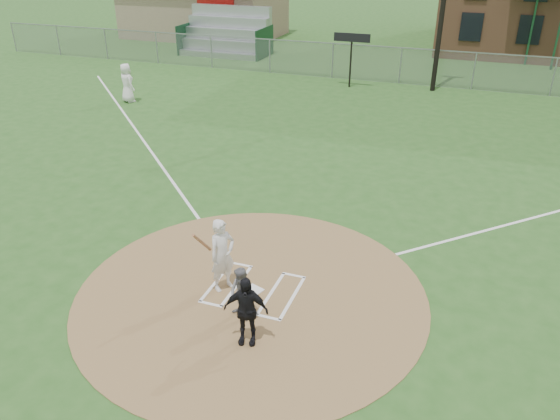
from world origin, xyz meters
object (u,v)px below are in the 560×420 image
(home_plate, at_px, (253,291))
(ondeck_player, at_px, (127,83))
(umpire, at_px, (246,310))
(catcher, at_px, (242,294))
(batter_at_plate, at_px, (222,255))

(home_plate, bearing_deg, ondeck_player, 133.20)
(home_plate, height_order, ondeck_player, ondeck_player)
(umpire, height_order, ondeck_player, ondeck_player)
(home_plate, height_order, catcher, catcher)
(ondeck_player, bearing_deg, umpire, 158.82)
(catcher, distance_m, umpire, 0.82)
(home_plate, distance_m, umpire, 1.97)
(ondeck_player, bearing_deg, catcher, 159.27)
(catcher, distance_m, batter_at_plate, 1.31)
(umpire, bearing_deg, batter_at_plate, 116.65)
(catcher, relative_size, ondeck_player, 0.66)
(ondeck_player, relative_size, batter_at_plate, 1.05)
(home_plate, xyz_separation_m, batter_at_plate, (-0.72, -0.10, 0.91))
(batter_at_plate, bearing_deg, catcher, -45.72)
(catcher, relative_size, umpire, 0.80)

